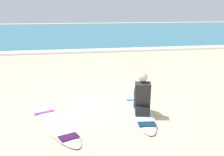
% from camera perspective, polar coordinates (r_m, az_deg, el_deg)
% --- Properties ---
extents(ground_plane, '(80.00, 80.00, 0.00)m').
position_cam_1_polar(ground_plane, '(6.52, -2.55, -6.49)').
color(ground_plane, beige).
extents(sea, '(80.00, 28.00, 0.10)m').
position_cam_1_polar(sea, '(28.55, -9.28, 9.93)').
color(sea, teal).
rests_on(sea, ground).
extents(breaking_foam, '(80.00, 0.90, 0.11)m').
position_cam_1_polar(breaking_foam, '(14.94, -7.50, 5.76)').
color(breaking_foam, white).
rests_on(breaking_foam, ground).
extents(surfboard_main, '(0.80, 2.53, 0.08)m').
position_cam_1_polar(surfboard_main, '(6.26, 6.05, -7.13)').
color(surfboard_main, silver).
rests_on(surfboard_main, ground).
extents(surfer_seated, '(0.48, 0.75, 0.95)m').
position_cam_1_polar(surfer_seated, '(5.98, 6.54, -4.12)').
color(surfer_seated, '#232326').
rests_on(surfer_seated, surfboard_main).
extents(surfboard_spare_near, '(1.33, 2.38, 0.08)m').
position_cam_1_polar(surfboard_spare_near, '(5.70, -12.28, -9.69)').
color(surfboard_spare_near, white).
rests_on(surfboard_spare_near, ground).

